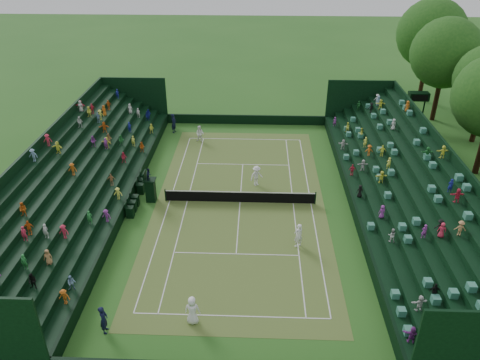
{
  "coord_description": "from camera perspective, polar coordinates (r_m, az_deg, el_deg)",
  "views": [
    {
      "loc": [
        1.21,
        -30.74,
        19.26
      ],
      "look_at": [
        0.0,
        0.0,
        2.0
      ],
      "focal_mm": 35.0,
      "sensor_mm": 36.0,
      "label": 1
    }
  ],
  "objects": [
    {
      "name": "ground",
      "position": [
        36.3,
        0.0,
        -2.75
      ],
      "size": [
        160.0,
        160.0,
        0.0
      ],
      "primitive_type": "plane",
      "color": "#275C1D",
      "rests_on": "ground"
    },
    {
      "name": "court_surface",
      "position": [
        36.29,
        0.0,
        -2.75
      ],
      "size": [
        12.97,
        26.77,
        0.01
      ],
      "primitive_type": "cube",
      "color": "#366F25",
      "rests_on": "ground"
    },
    {
      "name": "perimeter_wall_north",
      "position": [
        50.27,
        0.72,
        7.38
      ],
      "size": [
        17.17,
        0.2,
        1.0
      ],
      "primitive_type": "cube",
      "color": "black",
      "rests_on": "ground"
    },
    {
      "name": "perimeter_wall_east",
      "position": [
        36.74,
        13.35,
        -2.29
      ],
      "size": [
        0.2,
        31.77,
        1.0
      ],
      "primitive_type": "cube",
      "color": "black",
      "rests_on": "ground"
    },
    {
      "name": "perimeter_wall_west",
      "position": [
        37.29,
        -13.15,
        -1.76
      ],
      "size": [
        0.2,
        31.77,
        1.0
      ],
      "primitive_type": "cube",
      "color": "black",
      "rests_on": "ground"
    },
    {
      "name": "north_grandstand",
      "position": [
        37.28,
        19.84,
        -0.98
      ],
      "size": [
        6.6,
        32.0,
        4.9
      ],
      "color": "black",
      "rests_on": "ground"
    },
    {
      "name": "south_grandstand",
      "position": [
        38.09,
        -19.4,
        -0.23
      ],
      "size": [
        6.6,
        32.0,
        4.9
      ],
      "color": "black",
      "rests_on": "ground"
    },
    {
      "name": "tennis_net",
      "position": [
        36.02,
        0.0,
        -2.05
      ],
      "size": [
        11.67,
        0.1,
        1.06
      ],
      "color": "black",
      "rests_on": "ground"
    },
    {
      "name": "scoreboard_tower",
      "position": [
        52.13,
        20.92,
        9.36
      ],
      "size": [
        2.0,
        1.0,
        3.7
      ],
      "color": "black",
      "rests_on": "ground"
    },
    {
      "name": "tree_row",
      "position": [
        48.27,
        26.91,
        11.42
      ],
      "size": [
        8.81,
        37.31,
        11.75
      ],
      "color": "black",
      "rests_on": "ground"
    },
    {
      "name": "umpire_chair",
      "position": [
        36.58,
        -10.9,
        -0.86
      ],
      "size": [
        0.9,
        0.9,
        2.83
      ],
      "color": "black",
      "rests_on": "ground"
    },
    {
      "name": "courtside_chairs",
      "position": [
        37.35,
        -12.36,
        -1.68
      ],
      "size": [
        0.56,
        5.53,
        1.22
      ],
      "color": "black",
      "rests_on": "ground"
    },
    {
      "name": "player_near_west",
      "position": [
        26.17,
        -5.82,
        -15.52
      ],
      "size": [
        0.88,
        0.59,
        1.75
      ],
      "primitive_type": "imported",
      "rotation": [
        0.0,
        0.0,
        3.1
      ],
      "color": "white",
      "rests_on": "ground"
    },
    {
      "name": "player_near_east",
      "position": [
        31.46,
        7.13,
        -6.7
      ],
      "size": [
        0.78,
        0.7,
        1.78
      ],
      "primitive_type": "imported",
      "rotation": [
        0.0,
        0.0,
        3.69
      ],
      "color": "white",
      "rests_on": "ground"
    },
    {
      "name": "player_far_west",
      "position": [
        46.1,
        -4.9,
        5.62
      ],
      "size": [
        0.91,
        0.77,
        1.66
      ],
      "primitive_type": "imported",
      "rotation": [
        0.0,
        0.0,
        -0.19
      ],
      "color": "white",
      "rests_on": "ground"
    },
    {
      "name": "player_far_east",
      "position": [
        38.21,
        2.02,
        0.52
      ],
      "size": [
        1.31,
        1.17,
        1.75
      ],
      "primitive_type": "imported",
      "rotation": [
        0.0,
        0.0,
        0.59
      ],
      "color": "white",
      "rests_on": "ground"
    },
    {
      "name": "line_judge_north",
      "position": [
        48.52,
        -8.07,
        6.88
      ],
      "size": [
        0.63,
        0.82,
        1.99
      ],
      "primitive_type": "imported",
      "rotation": [
        0.0,
        0.0,
        1.34
      ],
      "color": "black",
      "rests_on": "ground"
    },
    {
      "name": "line_judge_south",
      "position": [
        26.59,
        -16.28,
        -16.02
      ],
      "size": [
        0.47,
        0.66,
        1.72
      ],
      "primitive_type": "imported",
      "rotation": [
        0.0,
        0.0,
        1.67
      ],
      "color": "black",
      "rests_on": "ground"
    }
  ]
}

